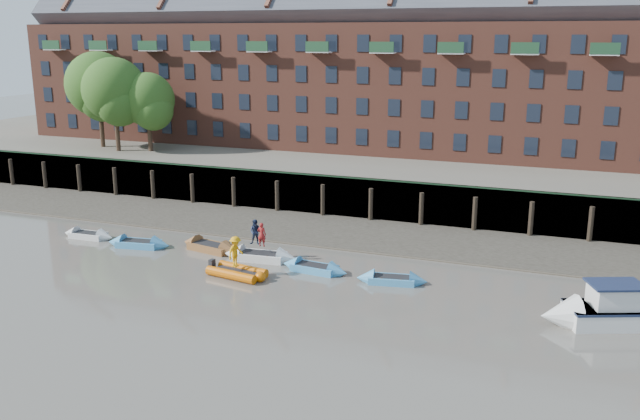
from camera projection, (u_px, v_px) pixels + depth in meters
The scene contains 18 objects.
ground at pixel (208, 325), 34.04m from camera, with size 220.00×220.00×0.00m, color #5F5B52.
foreshore at pixel (330, 231), 50.32m from camera, with size 110.00×8.00×0.50m, color #3D382F.
mud_band at pixel (314, 244), 47.25m from camera, with size 110.00×1.60×0.10m, color #4C4336.
river_wall at pixel (349, 197), 53.89m from camera, with size 110.00×1.23×3.30m.
bank_terrace at pixel (393, 167), 66.21m from camera, with size 110.00×28.00×3.20m, color #5E594D.
apartment_terrace at pixel (399, 49), 64.28m from camera, with size 80.60×15.56×20.98m.
tree_cluster at pixel (114, 90), 65.31m from camera, with size 11.76×7.74×9.40m.
rowboat_0 at pixel (88, 235), 48.52m from camera, with size 4.10×1.33×1.18m.
rowboat_1 at pixel (139, 244), 46.47m from camera, with size 4.66×1.99×1.31m.
rowboat_2 at pixel (211, 247), 45.67m from camera, with size 5.02×2.37×1.40m.
rowboat_3 at pixel (261, 256), 43.74m from camera, with size 5.13×1.92×1.45m.
rowboat_4 at pixel (314, 268), 41.62m from camera, with size 4.47×1.69×1.27m.
rowboat_6 at pixel (392, 280), 39.70m from camera, with size 4.32×1.95×1.21m.
rib_tender at pixel (239, 272), 40.71m from camera, with size 3.87×2.33×0.65m.
motor_launch at pixel (599, 311), 33.90m from camera, with size 7.13×4.61×2.80m.
person_rower_a at pixel (262, 234), 43.27m from camera, with size 0.57×0.37×1.56m, color maroon.
person_rower_b at pixel (256, 232), 43.64m from camera, with size 0.81×0.63×1.66m, color #19233F.
person_rib_crew at pixel (236, 252), 40.50m from camera, with size 1.22×0.70×1.90m, color orange.
Camera 1 is at (16.44, -27.44, 14.17)m, focal length 38.00 mm.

